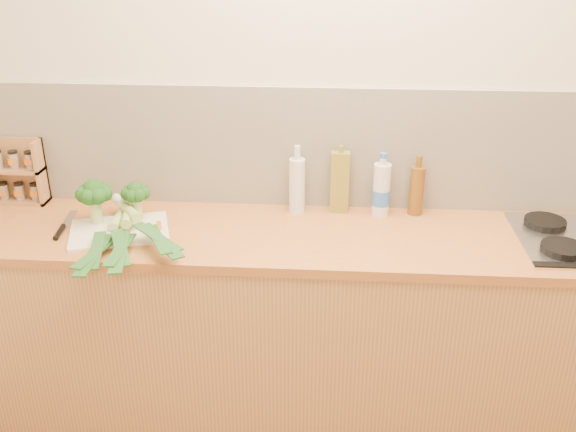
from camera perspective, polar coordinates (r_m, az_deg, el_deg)
name	(u,v)px	position (r m, az deg, el deg)	size (l,w,h in m)	color
room_shell	(339,149)	(2.82, 4.58, 5.95)	(3.50, 3.50, 3.50)	beige
counter	(334,325)	(2.88, 4.11, -9.64)	(3.20, 0.62, 0.90)	tan
chopping_board	(119,231)	(2.75, -14.75, -1.28)	(0.40, 0.29, 0.01)	beige
broccoli_left	(94,194)	(2.78, -16.86, 1.92)	(0.15, 0.15, 0.20)	#ADC673
broccoli_right	(135,194)	(2.78, -13.40, 1.94)	(0.12, 0.12, 0.17)	#ADC673
leek_front	(111,229)	(2.70, -15.44, -1.14)	(0.11, 0.64, 0.04)	white
leek_mid	(125,225)	(2.68, -14.25, -0.81)	(0.19, 0.65, 0.04)	white
leek_back	(138,219)	(2.68, -13.22, -0.23)	(0.44, 0.56, 0.04)	white
chefs_knife	(62,229)	(2.83, -19.46, -1.07)	(0.06, 0.30, 0.02)	silver
spice_rack	(18,174)	(3.16, -22.87, 3.42)	(0.25, 0.10, 0.30)	#A97848
oil_tin	(340,182)	(2.81, 4.63, 3.04)	(0.08, 0.05, 0.31)	olive
glass_bottle	(297,184)	(2.80, 0.81, 2.82)	(0.07, 0.07, 0.31)	silver
amber_bottle	(417,190)	(2.84, 11.36, 2.32)	(0.06, 0.06, 0.27)	brown
water_bottle	(381,191)	(2.81, 8.28, 2.22)	(0.08, 0.08, 0.26)	silver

